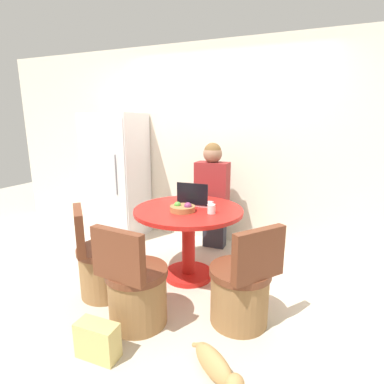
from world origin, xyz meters
The scene contains 13 objects.
ground_plane centered at (0.00, 0.00, 0.00)m, with size 12.00×12.00×0.00m, color beige.
wall_back centered at (0.00, 1.37, 1.30)m, with size 7.00×0.06×2.60m.
refrigerator centered at (-1.45, 1.00, 0.86)m, with size 0.74×0.65×1.73m.
dining_table centered at (-0.04, 0.22, 0.55)m, with size 1.11×1.11×0.75m.
chair_near_camera centered at (-0.15, -0.64, 0.28)m, with size 0.50×0.51×0.86m.
chair_near_right_corner centered at (0.63, -0.32, 0.28)m, with size 0.57×0.57×0.86m.
chair_near_left_corner centered at (-0.67, -0.38, 0.28)m, with size 0.57×0.57×0.86m.
person_seated centered at (-0.03, 1.00, 0.77)m, with size 0.40×0.37×1.37m.
laptop centered at (-0.04, 0.38, 0.81)m, with size 0.34×0.22×0.24m.
fruit_bowl centered at (-0.06, 0.11, 0.79)m, with size 0.25×0.25×0.10m.
coffee_cup centered at (0.22, 0.15, 0.80)m, with size 0.08×0.08×0.09m.
cat centered at (0.61, -0.93, 0.10)m, with size 0.43×0.35×0.18m.
handbag centered at (-0.21, -1.05, 0.13)m, with size 0.30×0.14×0.26m.
Camera 1 is at (1.06, -2.48, 1.61)m, focal length 28.00 mm.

